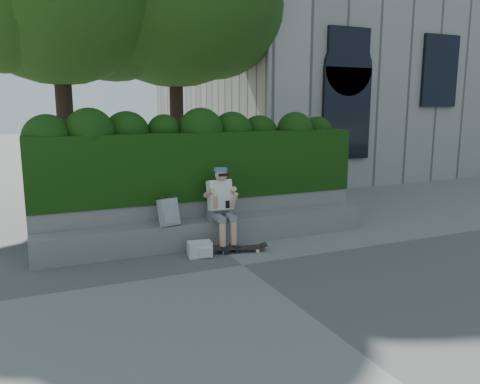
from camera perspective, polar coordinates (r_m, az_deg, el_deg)
name	(u,v)px	position (r m, az deg, el deg)	size (l,w,h in m)	color
ground	(243,265)	(7.29, 0.32, -8.90)	(80.00, 80.00, 0.00)	slate
bench_ledge	(214,232)	(8.33, -3.23, -4.83)	(6.00, 0.45, 0.45)	gray
planter_wall	(205,218)	(8.72, -4.35, -3.13)	(6.00, 0.50, 0.75)	gray
hedge	(200,164)	(8.76, -4.93, 3.41)	(6.00, 1.00, 1.20)	black
person	(221,204)	(8.06, -2.31, -1.47)	(0.40, 0.76, 1.38)	slate
skateboard	(240,248)	(7.90, 0.02, -6.82)	(0.83, 0.39, 0.08)	black
backpack_plaid	(169,212)	(7.88, -8.70, -2.44)	(0.31, 0.16, 0.45)	silver
backpack_ground	(200,249)	(7.69, -4.92, -6.95)	(0.38, 0.27, 0.24)	silver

